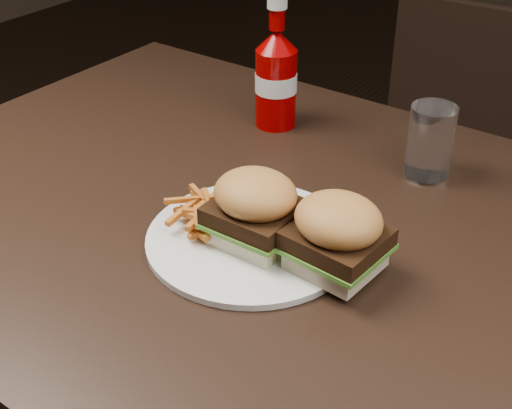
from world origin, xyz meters
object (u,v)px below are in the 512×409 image
Objects in this scene: chair_far at (482,155)px; ketchup_bottle at (276,90)px; dining_table at (287,237)px; plate at (251,239)px; tumbler at (430,141)px.

chair_far is 2.96× the size of ketchup_bottle.
dining_table is at bearing -52.41° from ketchup_bottle.
dining_table is at bearing 89.65° from chair_far.
ketchup_bottle is (-0.16, 0.29, 0.06)m from plate.
ketchup_bottle is (-0.18, 0.23, 0.08)m from dining_table.
chair_far is at bearing 78.81° from ketchup_bottle.
ketchup_bottle is at bearing 76.02° from chair_far.
tumbler is (0.27, -0.01, -0.01)m from ketchup_bottle.
plate is at bearing 88.70° from chair_far.
ketchup_bottle is at bearing 177.85° from tumbler.
ketchup_bottle reaches higher than tumbler.
tumbler reaches higher than dining_table.
tumbler is at bearing 69.65° from plate.
dining_table is 0.25m from tumbler.
ketchup_bottle reaches higher than chair_far.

